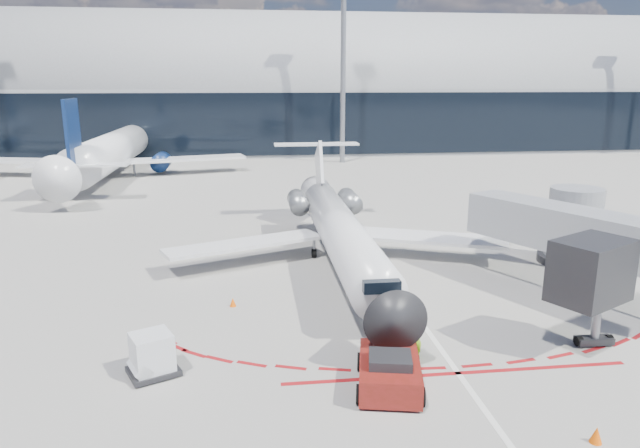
{
  "coord_description": "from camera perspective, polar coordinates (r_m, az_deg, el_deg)",
  "views": [
    {
      "loc": [
        -7.91,
        -31.02,
        11.22
      ],
      "look_at": [
        -3.97,
        0.84,
        3.11
      ],
      "focal_mm": 32.0,
      "sensor_mm": 36.0,
      "label": 1
    }
  ],
  "objects": [
    {
      "name": "regional_jet",
      "position": [
        35.57,
        1.89,
        -0.43
      ],
      "size": [
        21.87,
        26.97,
        6.75
      ],
      "color": "silver",
      "rests_on": "ground"
    },
    {
      "name": "apron_stop_bar",
      "position": [
        23.86,
        13.65,
        -14.29
      ],
      "size": [
        14.0,
        0.25,
        0.01
      ],
      "primitive_type": "cube",
      "color": "maroon",
      "rests_on": "ground"
    },
    {
      "name": "ground",
      "position": [
        33.92,
        6.88,
        -5.25
      ],
      "size": [
        260.0,
        260.0,
        0.0
      ],
      "primitive_type": "plane",
      "color": "slate",
      "rests_on": "ground"
    },
    {
      "name": "light_mast_centre",
      "position": [
        80.08,
        2.32,
        15.08
      ],
      "size": [
        0.7,
        0.7,
        25.0
      ],
      "primitive_type": "cylinder",
      "color": "gray",
      "rests_on": "ground"
    },
    {
      "name": "ramp_worker",
      "position": [
        24.28,
        9.51,
        -11.21
      ],
      "size": [
        0.75,
        0.62,
        1.78
      ],
      "primitive_type": "imported",
      "rotation": [
        0.0,
        0.0,
        3.48
      ],
      "color": "#96E518",
      "rests_on": "ground"
    },
    {
      "name": "bg_airliner_1",
      "position": [
        73.94,
        -20.1,
        9.26
      ],
      "size": [
        36.99,
        39.16,
        11.97
      ],
      "primitive_type": null,
      "color": "silver",
      "rests_on": "ground"
    },
    {
      "name": "safety_cone_right",
      "position": [
        21.22,
        25.91,
        -18.44
      ],
      "size": [
        0.4,
        0.4,
        0.55
      ],
      "primitive_type": "cone",
      "color": "#EE5505",
      "rests_on": "ground"
    },
    {
      "name": "terminal_building",
      "position": [
        96.36,
        -2.39,
        12.55
      ],
      "size": [
        150.0,
        24.15,
        24.0
      ],
      "color": "#979A9D",
      "rests_on": "ground"
    },
    {
      "name": "pushback_tug",
      "position": [
        22.16,
        6.95,
        -14.41
      ],
      "size": [
        3.02,
        5.79,
        1.47
      ],
      "rotation": [
        0.0,
        0.0,
        -0.21
      ],
      "color": "#5A140C",
      "rests_on": "ground"
    },
    {
      "name": "apron_centerline",
      "position": [
        35.76,
        6.12,
        -4.19
      ],
      "size": [
        0.25,
        40.0,
        0.01
      ],
      "primitive_type": "cube",
      "color": "silver",
      "rests_on": "ground"
    },
    {
      "name": "safety_cone_left",
      "position": [
        29.69,
        -8.71,
        -7.72
      ],
      "size": [
        0.33,
        0.33,
        0.46
      ],
      "primitive_type": "cone",
      "color": "#EE5505",
      "rests_on": "ground"
    },
    {
      "name": "uld_container",
      "position": [
        23.64,
        -16.43,
        -12.45
      ],
      "size": [
        2.32,
        2.18,
        1.72
      ],
      "rotation": [
        0.0,
        0.0,
        0.43
      ],
      "color": "black",
      "rests_on": "ground"
    },
    {
      "name": "jet_bridge",
      "position": [
        34.13,
        24.47,
        -1.05
      ],
      "size": [
        10.03,
        15.2,
        4.9
      ],
      "color": "#9B9EA3",
      "rests_on": "ground"
    }
  ]
}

